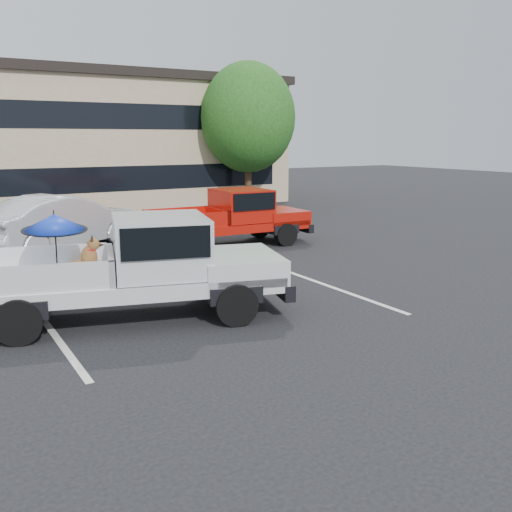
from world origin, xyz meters
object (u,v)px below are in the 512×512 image
(silver_pickup, at_px, (148,261))
(tree_back, at_px, (131,117))
(silver_sedan, at_px, (63,222))
(tree_right, at_px, (248,118))
(red_pickup, at_px, (237,215))

(silver_pickup, bearing_deg, tree_back, 87.13)
(silver_pickup, distance_m, silver_sedan, 7.75)
(tree_right, xyz_separation_m, tree_back, (-3.00, 8.00, 0.20))
(silver_pickup, xyz_separation_m, red_pickup, (4.90, 5.54, -0.11))
(tree_right, height_order, tree_back, tree_back)
(tree_back, xyz_separation_m, red_pickup, (-2.34, -16.55, -3.47))
(silver_pickup, xyz_separation_m, silver_sedan, (0.15, 7.75, -0.24))
(tree_back, relative_size, silver_pickup, 1.18)
(tree_right, relative_size, red_pickup, 1.28)
(silver_pickup, bearing_deg, silver_sedan, 104.14)
(tree_back, bearing_deg, red_pickup, -98.03)
(tree_right, xyz_separation_m, red_pickup, (-5.34, -8.55, -3.26))
(tree_back, bearing_deg, silver_sedan, -116.29)
(tree_right, relative_size, silver_sedan, 1.38)
(tree_back, bearing_deg, silver_pickup, -108.14)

